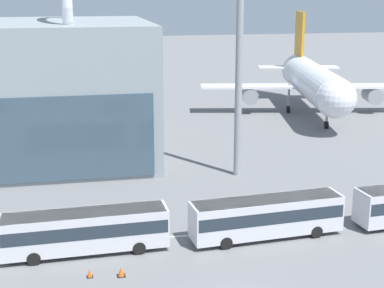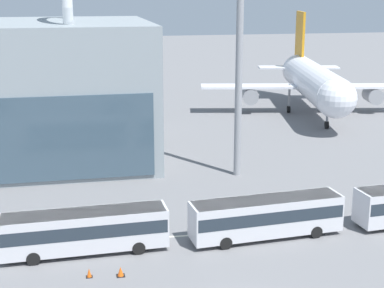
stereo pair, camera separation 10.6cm
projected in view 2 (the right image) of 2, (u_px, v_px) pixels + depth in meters
name	position (u px, v px, depth m)	size (l,w,h in m)	color
airliner_at_gate_far	(313.00, 81.00, 93.12)	(35.65, 34.29, 15.63)	silver
shuttle_bus_0	(85.00, 229.00, 44.35)	(12.54, 3.03, 3.30)	silver
shuttle_bus_1	(267.00, 215.00, 47.10)	(12.63, 3.57, 3.30)	silver
lane_stripe_3	(223.00, 233.00, 48.38)	(9.96, 0.25, 0.01)	silver
traffic_cone_0	(121.00, 272.00, 41.13)	(0.60, 0.60, 0.69)	black
traffic_cone_1	(89.00, 273.00, 40.97)	(0.46, 0.46, 0.65)	black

